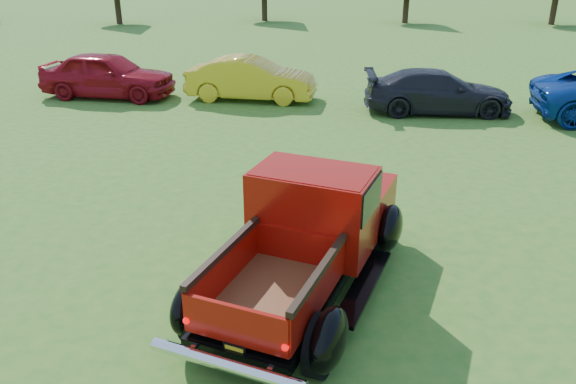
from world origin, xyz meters
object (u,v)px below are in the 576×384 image
at_px(pickup_truck, 313,229).
at_px(show_car_yellow, 251,79).
at_px(show_car_red, 108,75).
at_px(show_car_grey, 438,92).

relative_size(pickup_truck, show_car_yellow, 1.21).
bearing_deg(show_car_red, pickup_truck, -139.89).
height_order(pickup_truck, show_car_yellow, pickup_truck).
height_order(pickup_truck, show_car_grey, pickup_truck).
distance_m(show_car_red, show_car_yellow, 4.54).
bearing_deg(show_car_yellow, show_car_grey, -95.42).
bearing_deg(show_car_grey, show_car_red, 82.24).
relative_size(pickup_truck, show_car_red, 1.15).
height_order(show_car_red, show_car_grey, show_car_red).
distance_m(pickup_truck, show_car_red, 12.30).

